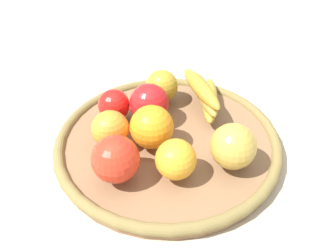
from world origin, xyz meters
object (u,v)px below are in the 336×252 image
(apple_2, at_px, (162,86))
(orange_0, at_px, (176,159))
(apple_4, at_px, (149,103))
(apple_0, at_px, (114,105))
(banana_bunch, at_px, (205,94))
(orange_1, at_px, (110,129))
(orange_2, at_px, (152,127))
(apple_1, at_px, (233,146))
(apple_3, at_px, (116,159))

(apple_2, bearing_deg, orange_0, -141.23)
(apple_2, relative_size, apple_4, 0.89)
(apple_0, bearing_deg, apple_4, -61.59)
(banana_bunch, height_order, apple_2, apple_2)
(banana_bunch, bearing_deg, apple_2, 106.64)
(orange_1, relative_size, apple_4, 0.88)
(orange_1, bearing_deg, banana_bunch, -24.19)
(apple_0, relative_size, apple_4, 0.81)
(orange_0, xyz_separation_m, orange_2, (0.04, 0.08, 0.01))
(orange_0, xyz_separation_m, apple_4, (0.10, 0.12, 0.01))
(orange_0, distance_m, apple_1, 0.10)
(banana_bunch, distance_m, orange_0, 0.21)
(apple_4, bearing_deg, apple_2, 13.63)
(apple_3, bearing_deg, apple_4, 15.59)
(orange_0, bearing_deg, orange_2, 60.73)
(banana_bunch, bearing_deg, orange_2, 170.84)
(orange_2, bearing_deg, orange_1, 121.82)
(orange_0, distance_m, orange_2, 0.09)
(apple_0, distance_m, orange_0, 0.20)
(apple_3, distance_m, orange_0, 0.10)
(apple_3, relative_size, apple_4, 1.00)
(banana_bunch, height_order, orange_2, orange_2)
(banana_bunch, relative_size, orange_2, 2.00)
(banana_bunch, bearing_deg, orange_0, -166.03)
(apple_1, bearing_deg, orange_1, 108.61)
(orange_0, bearing_deg, apple_1, -42.85)
(apple_0, xyz_separation_m, apple_2, (0.11, -0.05, 0.00))
(apple_3, distance_m, apple_0, 0.17)
(apple_2, distance_m, apple_1, 0.24)
(apple_0, relative_size, orange_0, 0.93)
(apple_2, height_order, orange_2, orange_2)
(apple_2, distance_m, orange_2, 0.15)
(banana_bunch, bearing_deg, apple_4, 144.02)
(orange_0, relative_size, apple_2, 0.98)
(apple_2, bearing_deg, apple_4, -166.37)
(orange_1, bearing_deg, apple_0, 34.97)
(orange_2, distance_m, apple_1, 0.15)
(banana_bunch, bearing_deg, apple_0, 134.74)
(banana_bunch, height_order, apple_0, same)
(orange_2, distance_m, apple_4, 0.08)
(orange_2, bearing_deg, orange_0, -119.27)
(orange_1, bearing_deg, apple_3, -133.92)
(orange_0, relative_size, orange_2, 0.86)
(banana_bunch, height_order, apple_3, apple_3)
(apple_1, bearing_deg, apple_0, 91.03)
(apple_0, xyz_separation_m, apple_1, (0.00, -0.26, 0.01))
(apple_4, distance_m, apple_1, 0.20)
(orange_0, height_order, apple_4, apple_4)
(banana_bunch, height_order, orange_0, orange_0)
(apple_0, distance_m, apple_2, 0.12)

